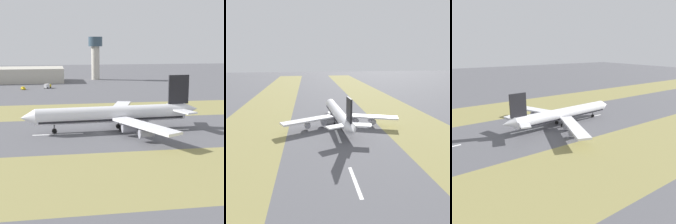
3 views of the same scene
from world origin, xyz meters
The scene contains 7 objects.
ground_plane centered at (0.00, 0.00, 0.00)m, with size 800.00×800.00×0.00m, color #56565B.
grass_median_west centered at (-45.00, 0.00, 0.00)m, with size 40.00×600.00×0.01m, color olive.
grass_median_east centered at (45.00, 0.00, 0.00)m, with size 40.00×600.00×0.01m, color olive.
centreline_dash_near centered at (0.00, -65.09, 0.01)m, with size 1.20×18.00×0.01m, color silver.
centreline_dash_mid centered at (0.00, -25.09, 0.01)m, with size 1.20×18.00×0.01m, color silver.
centreline_dash_far centered at (0.00, 14.91, 0.01)m, with size 1.20×18.00×0.01m, color silver.
airplane_main_jet centered at (2.84, -7.00, 6.02)m, with size 64.03×67.21×20.20m.
Camera 2 is at (-13.60, -124.73, 38.65)m, focal length 35.00 mm.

